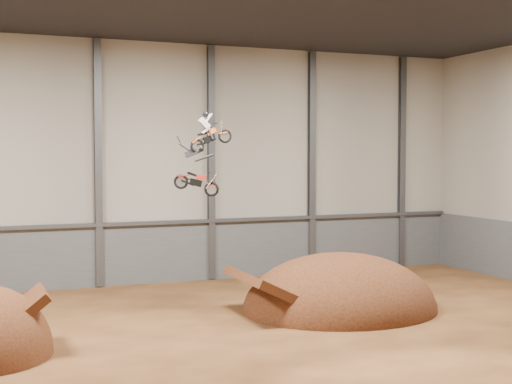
{
  "coord_description": "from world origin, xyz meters",
  "views": [
    {
      "loc": [
        -9.95,
        -25.6,
        7.49
      ],
      "look_at": [
        1.89,
        4.0,
        5.82
      ],
      "focal_mm": 50.0,
      "sensor_mm": 36.0,
      "label": 1
    }
  ],
  "objects": [
    {
      "name": "floor",
      "position": [
        0.0,
        0.0,
        0.0
      ],
      "size": [
        40.0,
        40.0,
        0.0
      ],
      "primitive_type": "plane",
      "color": "#472713",
      "rests_on": "ground"
    },
    {
      "name": "back_wall",
      "position": [
        0.0,
        15.0,
        7.0
      ],
      "size": [
        40.0,
        0.1,
        14.0
      ],
      "primitive_type": "cube",
      "color": "#A39E91",
      "rests_on": "ground"
    },
    {
      "name": "lower_band_back",
      "position": [
        0.0,
        14.9,
        1.75
      ],
      "size": [
        39.8,
        0.18,
        3.5
      ],
      "primitive_type": "cube",
      "color": "#56595E",
      "rests_on": "ground"
    },
    {
      "name": "steel_rail",
      "position": [
        0.0,
        14.75,
        3.55
      ],
      "size": [
        39.8,
        0.35,
        0.2
      ],
      "primitive_type": "cube",
      "color": "#47494F",
      "rests_on": "lower_band_back"
    },
    {
      "name": "steel_column_2",
      "position": [
        -3.33,
        14.8,
        7.0
      ],
      "size": [
        0.4,
        0.36,
        13.9
      ],
      "primitive_type": "cube",
      "color": "#47494F",
      "rests_on": "ground"
    },
    {
      "name": "steel_column_3",
      "position": [
        3.33,
        14.8,
        7.0
      ],
      "size": [
        0.4,
        0.36,
        13.9
      ],
      "primitive_type": "cube",
      "color": "#47494F",
      "rests_on": "ground"
    },
    {
      "name": "steel_column_4",
      "position": [
        10.0,
        14.8,
        7.0
      ],
      "size": [
        0.4,
        0.36,
        13.9
      ],
      "primitive_type": "cube",
      "color": "#47494F",
      "rests_on": "ground"
    },
    {
      "name": "steel_column_5",
      "position": [
        16.67,
        14.8,
        7.0
      ],
      "size": [
        0.4,
        0.36,
        13.9
      ],
      "primitive_type": "cube",
      "color": "#47494F",
      "rests_on": "ground"
    },
    {
      "name": "landing_ramp",
      "position": [
        6.47,
        4.5,
        0.0
      ],
      "size": [
        9.57,
        8.46,
        5.52
      ],
      "primitive_type": "ellipsoid",
      "color": "#36190D",
      "rests_on": "ground"
    },
    {
      "name": "fmx_rider_a",
      "position": [
        0.24,
        5.06,
        8.72
      ],
      "size": [
        2.51,
        0.88,
        2.35
      ],
      "primitive_type": null,
      "rotation": [
        0.0,
        -0.34,
        -0.05
      ],
      "color": "#DE5317"
    },
    {
      "name": "fmx_rider_b",
      "position": [
        -0.6,
        5.25,
        6.97
      ],
      "size": [
        3.26,
        2.07,
        2.94
      ],
      "primitive_type": null,
      "rotation": [
        0.0,
        0.23,
        -0.43
      ],
      "color": "#AE211A"
    }
  ]
}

